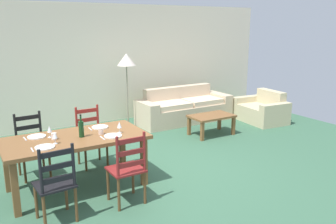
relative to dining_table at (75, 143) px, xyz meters
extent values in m
cube|color=#365F45|center=(1.27, -0.09, -0.67)|extent=(9.60, 9.60, 0.02)
cube|color=#F2E0C2|center=(1.27, 3.21, 0.69)|extent=(9.60, 0.16, 2.70)
cube|color=brown|center=(0.00, 0.00, 0.06)|extent=(1.90, 0.96, 0.05)
cube|color=brown|center=(-0.85, -0.38, -0.31)|extent=(0.08, 0.08, 0.70)
cube|color=brown|center=(0.85, -0.38, -0.31)|extent=(0.08, 0.08, 0.70)
cube|color=brown|center=(-0.85, 0.38, -0.31)|extent=(0.08, 0.08, 0.70)
cube|color=brown|center=(0.85, 0.38, -0.31)|extent=(0.08, 0.08, 0.70)
cube|color=black|center=(-0.47, -0.71, -0.22)|extent=(0.45, 0.43, 0.03)
cylinder|color=brown|center=(-0.66, -0.55, -0.45)|extent=(0.04, 0.04, 0.43)
cylinder|color=brown|center=(-0.30, -0.53, -0.45)|extent=(0.04, 0.04, 0.43)
cylinder|color=brown|center=(-0.64, -0.89, -0.45)|extent=(0.04, 0.04, 0.43)
cylinder|color=brown|center=(-0.28, -0.87, -0.45)|extent=(0.04, 0.04, 0.43)
cylinder|color=black|center=(-0.64, -0.89, 0.05)|extent=(0.04, 0.04, 0.50)
cylinder|color=black|center=(-0.28, -0.87, 0.05)|extent=(0.04, 0.04, 0.50)
cube|color=black|center=(-0.46, -0.88, -0.08)|extent=(0.38, 0.05, 0.06)
cube|color=black|center=(-0.46, -0.88, 0.07)|extent=(0.38, 0.05, 0.06)
cube|color=black|center=(-0.46, -0.88, 0.22)|extent=(0.38, 0.05, 0.06)
cube|color=maroon|center=(0.42, -0.72, -0.22)|extent=(0.43, 0.41, 0.03)
cylinder|color=brown|center=(0.24, -0.55, -0.45)|extent=(0.04, 0.04, 0.43)
cylinder|color=brown|center=(0.60, -0.55, -0.45)|extent=(0.04, 0.04, 0.43)
cylinder|color=brown|center=(0.24, -0.89, -0.45)|extent=(0.04, 0.04, 0.43)
cylinder|color=brown|center=(0.60, -0.89, -0.45)|extent=(0.04, 0.04, 0.43)
cylinder|color=maroon|center=(0.24, -0.89, 0.05)|extent=(0.04, 0.04, 0.50)
cylinder|color=maroon|center=(0.60, -0.89, 0.05)|extent=(0.04, 0.04, 0.50)
cube|color=maroon|center=(0.42, -0.89, -0.08)|extent=(0.38, 0.03, 0.06)
cube|color=maroon|center=(0.42, -0.89, 0.07)|extent=(0.38, 0.03, 0.06)
cube|color=maroon|center=(0.42, -0.89, 0.22)|extent=(0.38, 0.03, 0.06)
cube|color=black|center=(-0.44, 0.72, -0.22)|extent=(0.45, 0.43, 0.03)
cylinder|color=brown|center=(-0.25, 0.56, -0.45)|extent=(0.04, 0.04, 0.43)
cylinder|color=brown|center=(-0.61, 0.53, -0.45)|extent=(0.04, 0.04, 0.43)
cylinder|color=brown|center=(-0.27, 0.90, -0.45)|extent=(0.04, 0.04, 0.43)
cylinder|color=brown|center=(-0.63, 0.87, -0.45)|extent=(0.04, 0.04, 0.43)
cylinder|color=black|center=(-0.27, 0.90, 0.05)|extent=(0.04, 0.04, 0.50)
cylinder|color=black|center=(-0.63, 0.87, 0.05)|extent=(0.04, 0.04, 0.50)
cube|color=black|center=(-0.45, 0.89, -0.08)|extent=(0.38, 0.05, 0.06)
cube|color=black|center=(-0.45, 0.89, 0.07)|extent=(0.38, 0.05, 0.06)
cube|color=black|center=(-0.45, 0.89, 0.22)|extent=(0.38, 0.05, 0.06)
cube|color=maroon|center=(0.46, 0.69, -0.22)|extent=(0.43, 0.41, 0.03)
cylinder|color=brown|center=(0.65, 0.52, -0.45)|extent=(0.04, 0.04, 0.43)
cylinder|color=brown|center=(0.29, 0.51, -0.45)|extent=(0.04, 0.04, 0.43)
cylinder|color=brown|center=(0.64, 0.86, -0.45)|extent=(0.04, 0.04, 0.43)
cylinder|color=brown|center=(0.28, 0.85, -0.45)|extent=(0.04, 0.04, 0.43)
cylinder|color=maroon|center=(0.64, 0.86, 0.05)|extent=(0.04, 0.04, 0.50)
cylinder|color=maroon|center=(0.28, 0.85, 0.05)|extent=(0.04, 0.04, 0.50)
cube|color=maroon|center=(0.46, 0.86, -0.08)|extent=(0.38, 0.04, 0.06)
cube|color=maroon|center=(0.46, 0.86, 0.07)|extent=(0.38, 0.04, 0.06)
cube|color=maroon|center=(0.46, 0.86, 0.22)|extent=(0.38, 0.04, 0.06)
cylinder|color=white|center=(-0.45, -0.25, 0.10)|extent=(0.24, 0.24, 0.02)
cube|color=silver|center=(-0.60, -0.25, 0.09)|extent=(0.02, 0.17, 0.01)
cylinder|color=white|center=(0.45, -0.25, 0.10)|extent=(0.24, 0.24, 0.02)
cube|color=silver|center=(0.30, -0.25, 0.09)|extent=(0.02, 0.17, 0.01)
cylinder|color=white|center=(-0.45, 0.25, 0.10)|extent=(0.24, 0.24, 0.02)
cube|color=silver|center=(-0.60, 0.25, 0.09)|extent=(0.02, 0.17, 0.01)
cylinder|color=white|center=(0.45, 0.25, 0.10)|extent=(0.24, 0.24, 0.02)
cube|color=silver|center=(0.30, 0.25, 0.09)|extent=(0.03, 0.17, 0.01)
cylinder|color=#143819|center=(0.08, -0.05, 0.20)|extent=(0.07, 0.07, 0.22)
cylinder|color=#143819|center=(0.08, -0.05, 0.35)|extent=(0.02, 0.02, 0.08)
cylinder|color=black|center=(0.08, -0.05, 0.39)|extent=(0.03, 0.03, 0.02)
cylinder|color=white|center=(-0.30, -0.16, 0.09)|extent=(0.06, 0.06, 0.01)
cylinder|color=white|center=(-0.30, -0.16, 0.13)|extent=(0.01, 0.01, 0.07)
cone|color=white|center=(-0.30, -0.16, 0.21)|extent=(0.06, 0.06, 0.08)
cylinder|color=white|center=(0.59, -0.14, 0.09)|extent=(0.06, 0.06, 0.01)
cylinder|color=white|center=(0.59, -0.14, 0.13)|extent=(0.01, 0.01, 0.07)
cone|color=white|center=(0.59, -0.14, 0.21)|extent=(0.06, 0.06, 0.08)
cylinder|color=white|center=(-0.30, 0.15, 0.09)|extent=(0.06, 0.06, 0.01)
cylinder|color=white|center=(-0.30, 0.15, 0.13)|extent=(0.01, 0.01, 0.07)
cone|color=white|center=(-0.30, 0.15, 0.21)|extent=(0.06, 0.06, 0.08)
cylinder|color=beige|center=(0.35, -0.07, 0.13)|extent=(0.07, 0.07, 0.09)
cylinder|color=beige|center=(-0.27, 0.03, 0.13)|extent=(0.07, 0.07, 0.09)
cube|color=beige|center=(3.23, 2.18, -0.46)|extent=(1.81, 0.83, 0.40)
cube|color=beige|center=(3.23, 2.48, -0.26)|extent=(1.80, 0.23, 0.80)
cube|color=beige|center=(4.25, 2.19, -0.37)|extent=(0.25, 0.80, 0.58)
cube|color=beige|center=(2.21, 2.16, -0.37)|extent=(0.25, 0.80, 0.58)
cube|color=beige|center=(3.68, 2.14, -0.20)|extent=(0.87, 0.65, 0.12)
cube|color=beige|center=(2.78, 2.12, -0.20)|extent=(0.87, 0.65, 0.12)
cube|color=brown|center=(3.14, 1.03, -0.26)|extent=(0.90, 0.56, 0.04)
cube|color=brown|center=(2.74, 0.80, -0.47)|extent=(0.06, 0.06, 0.38)
cube|color=brown|center=(3.54, 0.80, -0.47)|extent=(0.06, 0.06, 0.38)
cube|color=brown|center=(2.74, 1.26, -0.47)|extent=(0.06, 0.06, 0.38)
cube|color=brown|center=(3.54, 1.26, -0.47)|extent=(0.06, 0.06, 0.38)
cube|color=#C7B88F|center=(4.78, 1.28, -0.47)|extent=(0.86, 0.86, 0.38)
cube|color=#C7B88F|center=(5.08, 1.26, -0.30)|extent=(0.26, 0.81, 0.72)
cube|color=#C7B88F|center=(4.75, 0.79, -0.40)|extent=(0.81, 0.24, 0.52)
cube|color=#C7B88F|center=(4.82, 1.77, -0.40)|extent=(0.81, 0.24, 0.52)
cylinder|color=#332D28|center=(1.88, 2.43, -0.65)|extent=(0.28, 0.28, 0.03)
cylinder|color=gray|center=(1.88, 2.43, 0.04)|extent=(0.03, 0.03, 1.35)
cone|color=beige|center=(1.88, 2.43, 0.85)|extent=(0.40, 0.40, 0.26)
camera|label=1|loc=(-1.27, -4.60, 1.57)|focal=37.98mm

